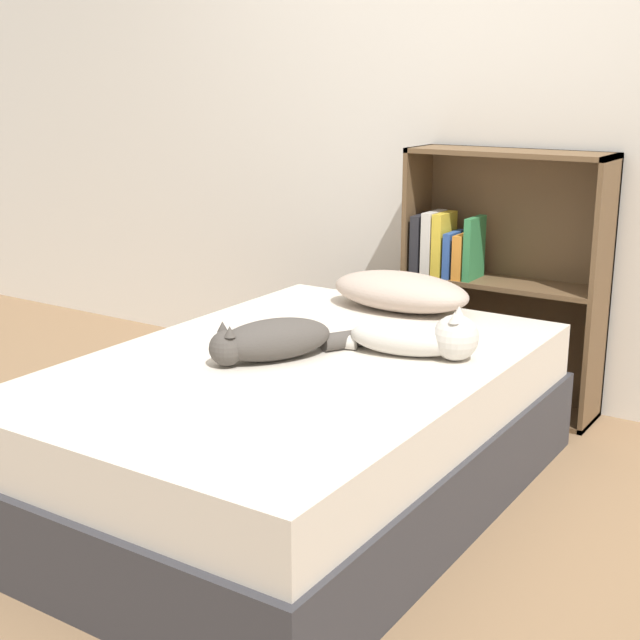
# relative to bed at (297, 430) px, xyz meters

# --- Properties ---
(ground_plane) EXTENTS (8.00, 8.00, 0.00)m
(ground_plane) POSITION_rel_bed_xyz_m (0.00, 0.00, -0.24)
(ground_plane) COLOR #846647
(wall_back) EXTENTS (8.00, 0.06, 2.50)m
(wall_back) POSITION_rel_bed_xyz_m (0.00, 1.33, 1.01)
(wall_back) COLOR silver
(wall_back) RESTS_ON ground_plane
(bed) EXTENTS (1.24, 1.84, 0.48)m
(bed) POSITION_rel_bed_xyz_m (0.00, 0.00, 0.00)
(bed) COLOR #333338
(bed) RESTS_ON ground_plane
(pillow) EXTENTS (0.56, 0.30, 0.15)m
(pillow) POSITION_rel_bed_xyz_m (-0.02, 0.74, 0.32)
(pillow) COLOR #B29E8E
(pillow) RESTS_ON bed
(cat_light) EXTENTS (0.56, 0.23, 0.17)m
(cat_light) POSITION_rel_bed_xyz_m (0.31, 0.25, 0.30)
(cat_light) COLOR beige
(cat_light) RESTS_ON bed
(cat_dark) EXTENTS (0.37, 0.53, 0.14)m
(cat_dark) POSITION_rel_bed_xyz_m (-0.06, -0.04, 0.31)
(cat_dark) COLOR #47423D
(cat_dark) RESTS_ON bed
(bookshelf) EXTENTS (0.82, 0.26, 1.07)m
(bookshelf) POSITION_rel_bed_xyz_m (0.19, 1.20, 0.32)
(bookshelf) COLOR brown
(bookshelf) RESTS_ON ground_plane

